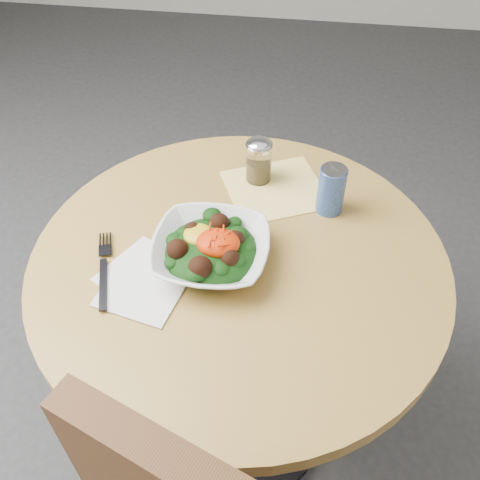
% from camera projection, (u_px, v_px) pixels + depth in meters
% --- Properties ---
extents(ground, '(6.00, 6.00, 0.00)m').
position_uv_depth(ground, '(239.00, 418.00, 1.68)').
color(ground, '#2D2D2F').
rests_on(ground, ground).
extents(table, '(0.90, 0.90, 0.75)m').
position_uv_depth(table, '(239.00, 312.00, 1.29)').
color(table, black).
rests_on(table, ground).
extents(cloth_napkin, '(0.29, 0.28, 0.00)m').
position_uv_depth(cloth_napkin, '(275.00, 189.00, 1.30)').
color(cloth_napkin, yellow).
rests_on(cloth_napkin, table).
extents(paper_napkins, '(0.21, 0.24, 0.00)m').
position_uv_depth(paper_napkins, '(144.00, 281.00, 1.10)').
color(paper_napkins, silver).
rests_on(paper_napkins, table).
extents(salad_bowl, '(0.25, 0.25, 0.09)m').
position_uv_depth(salad_bowl, '(211.00, 250.00, 1.11)').
color(salad_bowl, white).
rests_on(salad_bowl, table).
extents(fork, '(0.08, 0.21, 0.00)m').
position_uv_depth(fork, '(104.00, 267.00, 1.12)').
color(fork, black).
rests_on(fork, table).
extents(spice_shaker, '(0.06, 0.06, 0.12)m').
position_uv_depth(spice_shaker, '(259.00, 161.00, 1.29)').
color(spice_shaker, silver).
rests_on(spice_shaker, table).
extents(beverage_can, '(0.06, 0.06, 0.12)m').
position_uv_depth(beverage_can, '(331.00, 190.00, 1.21)').
color(beverage_can, navy).
rests_on(beverage_can, table).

